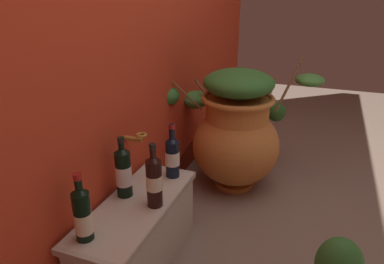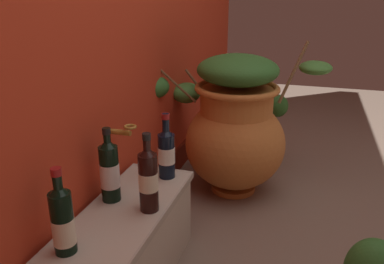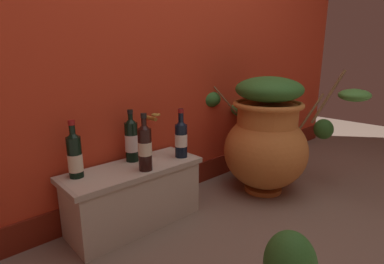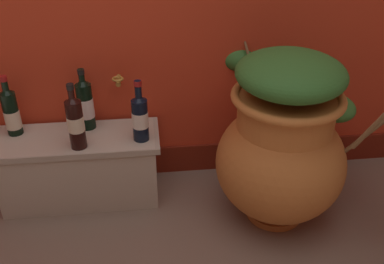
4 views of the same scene
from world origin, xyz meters
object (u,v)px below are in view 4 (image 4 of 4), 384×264
object	(u,v)px
terracotta_urn	(285,142)
wine_bottle_left	(75,120)
wine_bottle_back	(11,111)
wine_bottle_middle	(140,115)
wine_bottle_right	(85,103)

from	to	relation	value
terracotta_urn	wine_bottle_left	world-z (taller)	terracotta_urn
terracotta_urn	wine_bottle_back	world-z (taller)	terracotta_urn
wine_bottle_left	wine_bottle_middle	distance (m)	0.29
wine_bottle_middle	wine_bottle_left	bearing A→B (deg)	-173.03
wine_bottle_left	wine_bottle_back	distance (m)	0.36
wine_bottle_back	terracotta_urn	bearing A→B (deg)	-13.93
wine_bottle_right	wine_bottle_back	xyz separation A→B (m)	(-0.35, -0.02, -0.01)
terracotta_urn	wine_bottle_left	distance (m)	0.95
wine_bottle_back	wine_bottle_right	bearing A→B (deg)	3.11
terracotta_urn	wine_bottle_middle	bearing A→B (deg)	163.91
wine_bottle_left	wine_bottle_right	xyz separation A→B (m)	(0.03, 0.18, -0.01)
terracotta_urn	wine_bottle_right	bearing A→B (deg)	160.01
wine_bottle_middle	wine_bottle_right	xyz separation A→B (m)	(-0.26, 0.14, 0.01)
wine_bottle_back	wine_bottle_middle	bearing A→B (deg)	-11.59
wine_bottle_right	wine_bottle_middle	bearing A→B (deg)	-28.76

